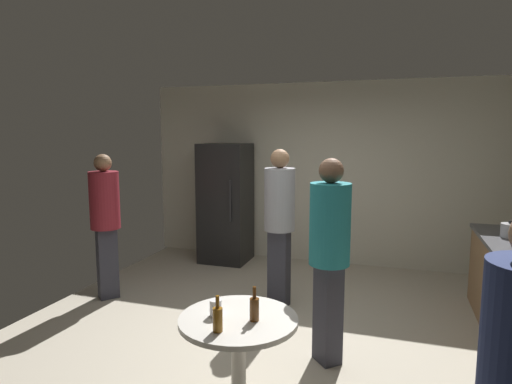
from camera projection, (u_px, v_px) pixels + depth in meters
The scene contains 11 objects.
ground_plane at pixel (270, 340), 4.22m from camera, with size 5.20×5.20×0.10m, color #B2A893.
wall_back at pixel (319, 174), 6.51m from camera, with size 5.32×0.06×2.70m, color beige.
refrigerator at pixel (226, 203), 6.58m from camera, with size 0.70×0.68×1.80m.
kettle at pixel (510, 230), 4.40m from camera, with size 0.24×0.17×0.18m.
foreground_table at pixel (238, 332), 2.89m from camera, with size 0.80×0.80×0.73m.
beer_bottle_amber at pixel (218, 318), 2.66m from camera, with size 0.06×0.06×0.23m.
beer_bottle_brown at pixel (254, 308), 2.82m from camera, with size 0.06×0.06×0.23m.
plastic_cup_white at pixel (216, 308), 2.90m from camera, with size 0.08×0.08×0.11m, color white.
person_in_gray_shirt at pixel (279, 215), 4.80m from camera, with size 0.38×0.38×1.78m.
person_in_maroon_shirt at pixel (105, 215), 5.05m from camera, with size 0.48×0.48×1.71m.
person_in_teal_shirt at pixel (329, 245), 3.59m from camera, with size 0.48×0.48×1.75m.
Camera 1 is at (1.10, -3.84, 1.95)m, focal length 30.34 mm.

